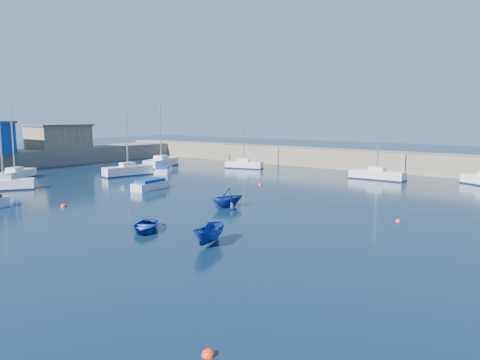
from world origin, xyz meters
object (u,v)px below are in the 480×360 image
Objects in this scene: sailboat_2 at (15,175)px; dinghy_right at (209,235)px; sailboat_3 at (128,170)px; motorboat_1 at (150,185)px; dinghy_center at (146,226)px; sailboat_6 at (377,174)px; dinghy_left at (227,197)px; sailboat_4 at (161,162)px; brick_shed_a at (59,137)px; sailboat_5 at (244,164)px; sailboat_1 at (3,184)px; motorboat_2 at (164,170)px.

sailboat_2 is 37.13m from dinghy_right.
motorboat_1 is (10.50, -5.48, -0.17)m from sailboat_3.
dinghy_right is at bearing -35.45° from dinghy_center.
dinghy_right is at bearing -40.06° from motorboat_1.
motorboat_1 is at bearing -16.79° from sailboat_3.
sailboat_6 is 2.78× the size of dinghy_left.
sailboat_2 is 2.58× the size of dinghy_center.
brick_shed_a is at bearing -176.59° from sailboat_4.
brick_shed_a is at bearing 97.73° from sailboat_5.
motorboat_1 is 17.53m from dinghy_center.
motorboat_1 is at bearing 143.94° from sailboat_6.
brick_shed_a is 47.77m from dinghy_center.
dinghy_center is (24.22, -2.29, -0.24)m from sailboat_1.
sailboat_6 is at bearing 5.49° from sailboat_2.
sailboat_6 reaches higher than sailboat_5.
motorboat_2 is at bearing 114.05° from sailboat_1.
sailboat_6 reaches higher than motorboat_1.
motorboat_1 is at bearing -86.88° from motorboat_2.
brick_shed_a is 52.61m from dinghy_right.
sailboat_2 reaches higher than sailboat_5.
sailboat_1 reaches higher than dinghy_left.
sailboat_6 is at bearing 79.39° from dinghy_right.
dinghy_right reaches higher than motorboat_1.
sailboat_5 reaches higher than dinghy_left.
dinghy_right is at bearing 26.74° from sailboat_1.
motorboat_1 reaches higher than dinghy_center.
sailboat_5 is at bearing 108.58° from dinghy_right.
motorboat_1 is (4.13, -20.82, -0.06)m from sailboat_5.
sailboat_1 is at bearing 159.65° from dinghy_right.
sailboat_3 is 0.86× the size of sailboat_4.
motorboat_2 is (-4.75, -10.87, -0.11)m from sailboat_5.
sailboat_5 is 36.79m from dinghy_center.
sailboat_6 is (45.43, 13.20, -3.49)m from brick_shed_a.
brick_shed_a is at bearing 105.58° from sailboat_6.
motorboat_2 is at bearing 80.73° from sailboat_3.
dinghy_right is (48.67, -19.65, -3.51)m from brick_shed_a.
brick_shed_a is 18.11m from sailboat_2.
sailboat_5 is (13.99, 25.68, -0.01)m from sailboat_2.
sailboat_1 is at bearing 138.78° from sailboat_6.
brick_shed_a is at bearing 141.77° from dinghy_right.
sailboat_5 is 28.20m from dinghy_left.
sailboat_1 is 2.32× the size of dinghy_center.
sailboat_3 is 23.83m from dinghy_left.
motorboat_2 is at bearing 25.35° from sailboat_2.
motorboat_2 is 30.82m from dinghy_center.
sailboat_4 is at bearing 101.56° from sailboat_6.
sailboat_5 is 1.61× the size of motorboat_1.
motorboat_1 is at bearing 70.99° from sailboat_1.
motorboat_1 is 21.73m from dinghy_right.
sailboat_4 is 38.43m from dinghy_center.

